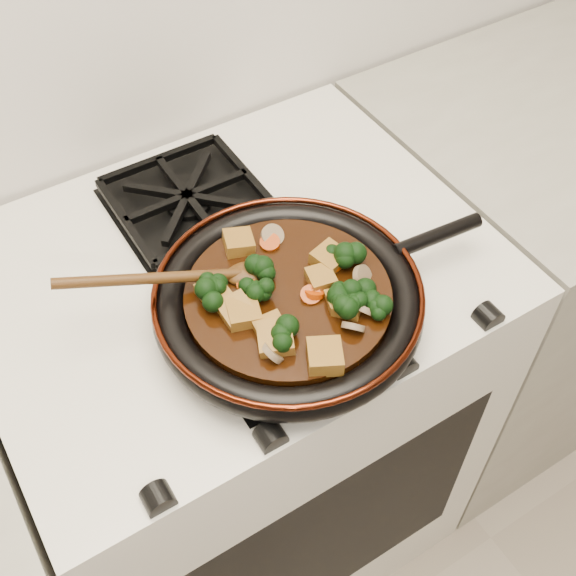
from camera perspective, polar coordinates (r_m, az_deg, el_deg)
stove at (r=1.44m, az=-3.39°, el=-10.09°), size 0.76×0.60×0.90m
burner_grate_front at (r=0.98m, az=-0.58°, el=-2.59°), size 0.23×0.23×0.03m
burner_grate_back at (r=1.15m, az=-7.91°, el=6.87°), size 0.23×0.23×0.03m
skillet at (r=0.96m, az=0.10°, el=-0.96°), size 0.49×0.36×0.05m
braising_sauce at (r=0.96m, az=0.00°, el=-0.81°), size 0.28×0.28×0.02m
tofu_cube_0 at (r=1.01m, az=-3.91°, el=3.59°), size 0.05×0.05×0.03m
tofu_cube_1 at (r=0.96m, az=2.62°, el=0.73°), size 0.04×0.04×0.02m
tofu_cube_2 at (r=0.88m, az=2.93°, el=-5.41°), size 0.06×0.06×0.03m
tofu_cube_3 at (r=0.90m, az=-0.97°, el=-4.04°), size 0.06×0.06×0.03m
tofu_cube_4 at (r=0.93m, az=4.78°, el=-1.29°), size 0.05×0.05×0.03m
tofu_cube_5 at (r=0.94m, az=4.20°, el=-0.99°), size 0.05×0.05×0.02m
tofu_cube_6 at (r=0.93m, az=-4.10°, el=-1.86°), size 0.04×0.04×0.03m
tofu_cube_7 at (r=0.92m, az=-3.54°, el=-2.04°), size 0.05×0.05×0.03m
tofu_cube_8 at (r=0.91m, az=-1.34°, el=-3.35°), size 0.04×0.04×0.02m
tofu_cube_9 at (r=0.98m, az=3.31°, el=2.34°), size 0.05×0.05×0.03m
tofu_cube_10 at (r=0.95m, az=-5.92°, el=-0.40°), size 0.04×0.04×0.03m
broccoli_floret_0 at (r=0.96m, az=-2.64°, el=1.16°), size 0.07×0.07×0.07m
broccoli_floret_1 at (r=0.92m, az=4.44°, el=-1.53°), size 0.08×0.08×0.06m
broccoli_floret_2 at (r=0.94m, az=-5.85°, el=-0.53°), size 0.08×0.08×0.06m
broccoli_floret_3 at (r=0.99m, az=4.50°, el=2.65°), size 0.08×0.08×0.08m
broccoli_floret_4 at (r=0.89m, az=-0.13°, el=-3.91°), size 0.07×0.08×0.07m
broccoli_floret_5 at (r=0.94m, az=4.32°, el=-0.84°), size 0.08×0.08×0.07m
broccoli_floret_6 at (r=0.94m, az=-2.40°, el=-0.22°), size 0.08×0.08×0.07m
broccoli_floret_7 at (r=0.95m, az=-6.16°, el=-0.12°), size 0.10×0.09×0.07m
broccoli_floret_8 at (r=0.93m, az=7.00°, el=-1.61°), size 0.07×0.08×0.06m
broccoli_floret_9 at (r=0.94m, az=5.62°, el=-0.75°), size 0.07×0.08×0.07m
carrot_coin_0 at (r=0.94m, az=1.80°, el=-0.57°), size 0.03×0.03×0.02m
carrot_coin_1 at (r=1.01m, az=-1.44°, el=3.60°), size 0.03×0.03×0.02m
carrot_coin_2 at (r=0.98m, az=3.47°, el=1.81°), size 0.03×0.03×0.02m
carrot_coin_3 at (r=0.93m, az=-3.98°, el=-1.76°), size 0.03×0.03×0.02m
carrot_coin_4 at (r=0.96m, az=-3.31°, el=0.24°), size 0.03×0.03×0.01m
carrot_coin_5 at (r=0.95m, az=2.09°, el=-0.37°), size 0.03×0.03×0.02m
mushroom_slice_0 at (r=0.89m, az=-1.23°, el=-5.14°), size 0.03×0.03×0.03m
mushroom_slice_1 at (r=0.97m, az=5.94°, el=0.78°), size 0.05×0.04×0.03m
mushroom_slice_2 at (r=1.01m, az=-1.25°, el=4.17°), size 0.03×0.03×0.02m
mushroom_slice_3 at (r=0.93m, az=5.96°, el=-1.69°), size 0.04×0.04×0.03m
mushroom_slice_4 at (r=0.91m, az=5.17°, el=-3.08°), size 0.04×0.04×0.03m
wooden_spoon at (r=0.95m, az=-7.53°, el=0.93°), size 0.16×0.07×0.25m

